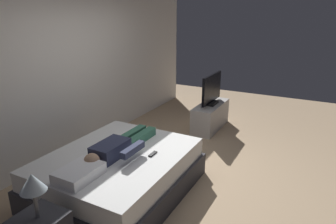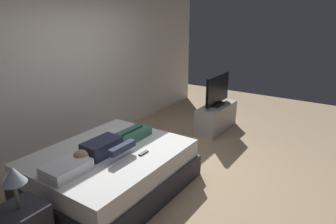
% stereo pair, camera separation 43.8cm
% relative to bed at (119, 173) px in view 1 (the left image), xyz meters
% --- Properties ---
extents(ground_plane, '(10.00, 10.00, 0.00)m').
position_rel_bed_xyz_m(ground_plane, '(0.73, -0.54, -0.26)').
color(ground_plane, tan).
extents(back_wall, '(6.40, 0.10, 2.80)m').
position_rel_bed_xyz_m(back_wall, '(1.13, 1.42, 1.14)').
color(back_wall, silver).
rests_on(back_wall, ground).
extents(bed, '(1.94, 1.59, 0.54)m').
position_rel_bed_xyz_m(bed, '(0.00, 0.00, 0.00)').
color(bed, '#333338').
rests_on(bed, ground).
extents(pillow, '(0.48, 0.34, 0.12)m').
position_rel_bed_xyz_m(pillow, '(-0.65, 0.00, 0.34)').
color(pillow, white).
rests_on(pillow, bed).
extents(person, '(1.26, 0.46, 0.18)m').
position_rel_bed_xyz_m(person, '(0.03, 0.01, 0.36)').
color(person, '#2D334C').
rests_on(person, bed).
extents(remote, '(0.15, 0.04, 0.02)m').
position_rel_bed_xyz_m(remote, '(0.18, -0.40, 0.29)').
color(remote, black).
rests_on(remote, bed).
extents(tv_stand, '(1.10, 0.40, 0.50)m').
position_rel_bed_xyz_m(tv_stand, '(2.64, -0.24, -0.01)').
color(tv_stand, '#B7B2AD').
rests_on(tv_stand, ground).
extents(tv, '(0.88, 0.20, 0.59)m').
position_rel_bed_xyz_m(tv, '(2.64, -0.24, 0.52)').
color(tv, black).
rests_on(tv, tv_stand).
extents(lamp, '(0.22, 0.22, 0.42)m').
position_rel_bed_xyz_m(lamp, '(-1.27, -0.11, 0.59)').
color(lamp, '#59595B').
rests_on(lamp, nightstand).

